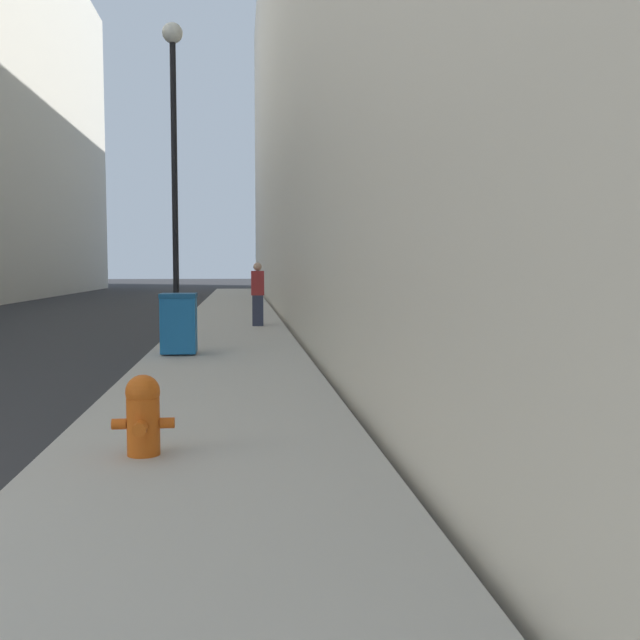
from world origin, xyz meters
name	(u,v)px	position (x,y,z in m)	size (l,w,h in m)	color
sidewalk_right	(232,321)	(5.56, 18.00, 0.08)	(2.87, 60.00, 0.15)	#ADA89E
building_right_stone	(414,62)	(13.09, 26.00, 10.22)	(12.00, 60.00, 20.44)	beige
fire_hydrant	(143,413)	(5.00, 2.26, 0.51)	(0.51, 0.40, 0.68)	#D15614
trash_bin	(179,323)	(4.71, 9.22, 0.72)	(0.63, 0.67, 1.10)	#19609E
lamppost	(174,140)	(4.45, 11.66, 4.38)	(0.42, 0.42, 6.61)	black
pedestrian_on_sidewalk	(258,294)	(6.26, 15.28, 1.00)	(0.34, 0.22, 1.68)	#2D3347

